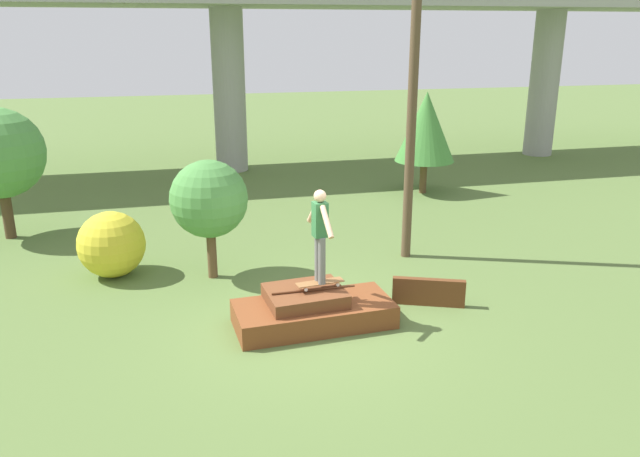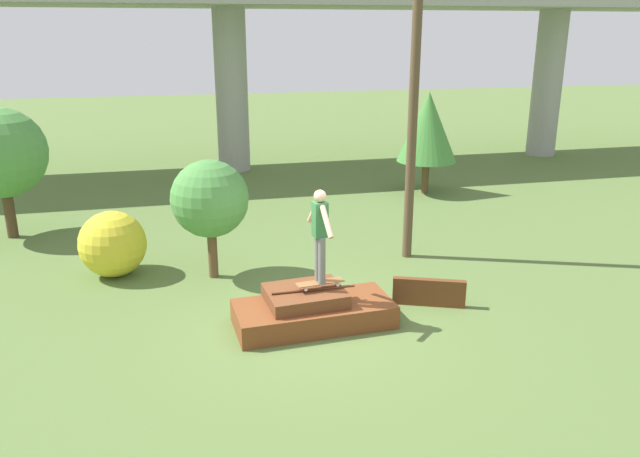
{
  "view_description": "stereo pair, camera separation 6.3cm",
  "coord_description": "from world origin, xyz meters",
  "px_view_note": "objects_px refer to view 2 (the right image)",
  "views": [
    {
      "loc": [
        -2.18,
        -9.27,
        4.75
      ],
      "look_at": [
        0.12,
        0.04,
        1.68
      ],
      "focal_mm": 35.0,
      "sensor_mm": 36.0,
      "label": 1
    },
    {
      "loc": [
        -2.11,
        -9.28,
        4.75
      ],
      "look_at": [
        0.12,
        0.04,
        1.68
      ],
      "focal_mm": 35.0,
      "sensor_mm": 36.0,
      "label": 2
    }
  ],
  "objects_px": {
    "tree_behind_right": "(0,153)",
    "bush_yellow_flowering": "(113,244)",
    "utility_pole": "(415,76)",
    "tree_mid_back": "(210,199)",
    "skater": "(320,230)",
    "tree_behind_left": "(428,127)",
    "skateboard": "(320,283)"
  },
  "relations": [
    {
      "from": "utility_pole",
      "to": "tree_behind_right",
      "type": "height_order",
      "value": "utility_pole"
    },
    {
      "from": "utility_pole",
      "to": "bush_yellow_flowering",
      "type": "xyz_separation_m",
      "value": [
        -6.14,
        0.33,
        -3.18
      ]
    },
    {
      "from": "tree_behind_left",
      "to": "tree_mid_back",
      "type": "xyz_separation_m",
      "value": [
        -6.75,
        -5.32,
        -0.39
      ]
    },
    {
      "from": "tree_behind_left",
      "to": "tree_mid_back",
      "type": "relative_size",
      "value": 1.27
    },
    {
      "from": "tree_behind_left",
      "to": "bush_yellow_flowering",
      "type": "relative_size",
      "value": 2.28
    },
    {
      "from": "tree_behind_left",
      "to": "tree_behind_right",
      "type": "relative_size",
      "value": 0.98
    },
    {
      "from": "tree_mid_back",
      "to": "bush_yellow_flowering",
      "type": "xyz_separation_m",
      "value": [
        -1.93,
        0.55,
        -0.95
      ]
    },
    {
      "from": "bush_yellow_flowering",
      "to": "tree_mid_back",
      "type": "bearing_deg",
      "value": -15.77
    },
    {
      "from": "skateboard",
      "to": "skater",
      "type": "height_order",
      "value": "skater"
    },
    {
      "from": "bush_yellow_flowering",
      "to": "tree_behind_left",
      "type": "bearing_deg",
      "value": 28.84
    },
    {
      "from": "tree_behind_right",
      "to": "skateboard",
      "type": "bearing_deg",
      "value": -45.4
    },
    {
      "from": "utility_pole",
      "to": "tree_behind_right",
      "type": "distance_m",
      "value": 9.53
    },
    {
      "from": "tree_behind_left",
      "to": "bush_yellow_flowering",
      "type": "height_order",
      "value": "tree_behind_left"
    },
    {
      "from": "tree_mid_back",
      "to": "bush_yellow_flowering",
      "type": "relative_size",
      "value": 1.79
    },
    {
      "from": "skater",
      "to": "tree_behind_right",
      "type": "bearing_deg",
      "value": 134.6
    },
    {
      "from": "skater",
      "to": "tree_behind_right",
      "type": "height_order",
      "value": "tree_behind_right"
    },
    {
      "from": "skater",
      "to": "utility_pole",
      "type": "bearing_deg",
      "value": 46.28
    },
    {
      "from": "skater",
      "to": "tree_behind_right",
      "type": "distance_m",
      "value": 8.68
    },
    {
      "from": "tree_mid_back",
      "to": "utility_pole",
      "type": "bearing_deg",
      "value": 2.95
    },
    {
      "from": "skater",
      "to": "tree_behind_right",
      "type": "xyz_separation_m",
      "value": [
        -6.09,
        6.17,
        0.38
      ]
    },
    {
      "from": "skater",
      "to": "utility_pole",
      "type": "relative_size",
      "value": 0.21
    },
    {
      "from": "tree_behind_right",
      "to": "bush_yellow_flowering",
      "type": "bearing_deg",
      "value": -50.58
    },
    {
      "from": "skater",
      "to": "tree_behind_left",
      "type": "height_order",
      "value": "tree_behind_left"
    },
    {
      "from": "tree_behind_right",
      "to": "tree_mid_back",
      "type": "xyz_separation_m",
      "value": [
        4.49,
        -3.66,
        -0.42
      ]
    },
    {
      "from": "tree_behind_left",
      "to": "tree_behind_right",
      "type": "height_order",
      "value": "tree_behind_right"
    },
    {
      "from": "skateboard",
      "to": "tree_behind_right",
      "type": "height_order",
      "value": "tree_behind_right"
    },
    {
      "from": "tree_behind_right",
      "to": "skater",
      "type": "bearing_deg",
      "value": -45.4
    },
    {
      "from": "skateboard",
      "to": "tree_behind_left",
      "type": "xyz_separation_m",
      "value": [
        5.15,
        7.83,
        1.27
      ]
    },
    {
      "from": "tree_behind_right",
      "to": "bush_yellow_flowering",
      "type": "relative_size",
      "value": 2.32
    },
    {
      "from": "tree_behind_left",
      "to": "tree_behind_right",
      "type": "distance_m",
      "value": 11.36
    },
    {
      "from": "tree_behind_right",
      "to": "tree_mid_back",
      "type": "bearing_deg",
      "value": -39.18
    },
    {
      "from": "tree_behind_right",
      "to": "tree_mid_back",
      "type": "relative_size",
      "value": 1.3
    }
  ]
}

